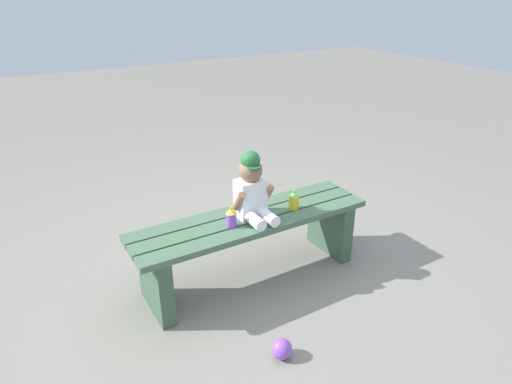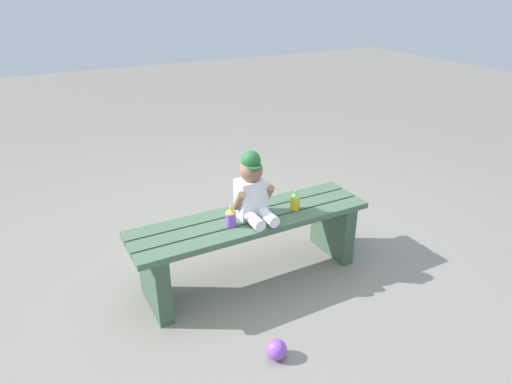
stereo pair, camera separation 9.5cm
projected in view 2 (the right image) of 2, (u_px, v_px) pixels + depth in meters
ground_plane at (252, 276)px, 2.86m from camera, size 16.00×16.00×0.00m
park_bench at (252, 237)px, 2.73m from camera, size 1.46×0.38×0.43m
child_figure at (253, 189)px, 2.60m from camera, size 0.23×0.27×0.40m
sippy_cup_left at (231, 217)px, 2.55m from camera, size 0.06×0.06×0.12m
sippy_cup_right at (295, 201)px, 2.74m from camera, size 0.06×0.06×0.12m
toy_ball at (277, 350)px, 2.22m from camera, size 0.10×0.10×0.10m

